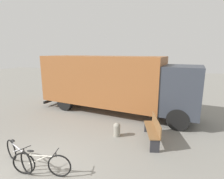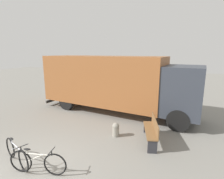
{
  "view_description": "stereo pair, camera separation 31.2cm",
  "coord_description": "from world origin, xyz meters",
  "px_view_note": "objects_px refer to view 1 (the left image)",
  "views": [
    {
      "loc": [
        3.76,
        -3.48,
        3.55
      ],
      "look_at": [
        1.27,
        4.4,
        1.78
      ],
      "focal_mm": 28.0,
      "sensor_mm": 36.0,
      "label": 1
    },
    {
      "loc": [
        4.05,
        -3.38,
        3.55
      ],
      "look_at": [
        1.27,
        4.4,
        1.78
      ],
      "focal_mm": 28.0,
      "sensor_mm": 36.0,
      "label": 2
    }
  ],
  "objects_px": {
    "park_bench": "(153,129)",
    "bollard_near_bench": "(117,129)",
    "bicycle_middle": "(41,164)",
    "delivery_truck": "(113,82)",
    "bicycle_near": "(18,155)"
  },
  "relations": [
    {
      "from": "delivery_truck",
      "to": "bollard_near_bench",
      "type": "relative_size",
      "value": 15.64
    },
    {
      "from": "park_bench",
      "to": "bicycle_middle",
      "type": "distance_m",
      "value": 4.23
    },
    {
      "from": "park_bench",
      "to": "bollard_near_bench",
      "type": "height_order",
      "value": "park_bench"
    },
    {
      "from": "park_bench",
      "to": "bicycle_near",
      "type": "distance_m",
      "value": 4.88
    },
    {
      "from": "delivery_truck",
      "to": "bicycle_middle",
      "type": "relative_size",
      "value": 5.38
    },
    {
      "from": "bicycle_near",
      "to": "bicycle_middle",
      "type": "height_order",
      "value": "same"
    },
    {
      "from": "park_bench",
      "to": "bollard_near_bench",
      "type": "distance_m",
      "value": 1.53
    },
    {
      "from": "bicycle_middle",
      "to": "bicycle_near",
      "type": "bearing_deg",
      "value": 159.98
    },
    {
      "from": "park_bench",
      "to": "bicycle_middle",
      "type": "height_order",
      "value": "park_bench"
    },
    {
      "from": "bicycle_middle",
      "to": "bollard_near_bench",
      "type": "bearing_deg",
      "value": 53.49
    },
    {
      "from": "delivery_truck",
      "to": "park_bench",
      "type": "height_order",
      "value": "delivery_truck"
    },
    {
      "from": "park_bench",
      "to": "bollard_near_bench",
      "type": "bearing_deg",
      "value": 76.73
    },
    {
      "from": "bicycle_middle",
      "to": "delivery_truck",
      "type": "bearing_deg",
      "value": 75.73
    },
    {
      "from": "delivery_truck",
      "to": "bicycle_near",
      "type": "xyz_separation_m",
      "value": [
        -1.29,
        -5.85,
        -1.48
      ]
    },
    {
      "from": "park_bench",
      "to": "bicycle_middle",
      "type": "bearing_deg",
      "value": 122.07
    }
  ]
}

